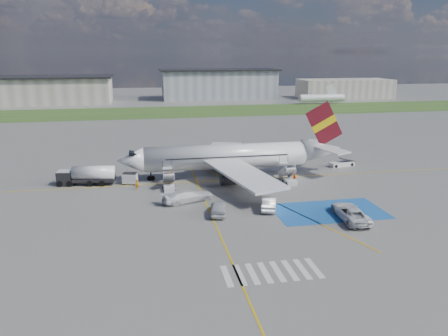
{
  "coord_description": "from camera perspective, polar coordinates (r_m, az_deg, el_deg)",
  "views": [
    {
      "loc": [
        -12.8,
        -53.01,
        19.69
      ],
      "look_at": [
        -1.67,
        6.57,
        3.5
      ],
      "focal_mm": 35.0,
      "sensor_mm": 36.0,
      "label": 1
    }
  ],
  "objects": [
    {
      "name": "car_silver_b",
      "position": [
        56.66,
        5.9,
        -4.57
      ],
      "size": [
        3.24,
        5.32,
        1.66
      ],
      "primitive_type": "imported",
      "rotation": [
        0.0,
        0.0,
        2.82
      ],
      "color": "silver",
      "rests_on": "ground"
    },
    {
      "name": "fuel_tanker",
      "position": [
        69.74,
        -17.47,
        -1.1
      ],
      "size": [
        8.79,
        3.53,
        2.92
      ],
      "rotation": [
        0.0,
        0.0,
        -0.14
      ],
      "color": "black",
      "rests_on": "ground"
    },
    {
      "name": "car_silver_a",
      "position": [
        54.7,
        -0.72,
        -5.19
      ],
      "size": [
        2.93,
        5.27,
        1.7
      ],
      "primitive_type": "imported",
      "rotation": [
        0.0,
        0.0,
        2.95
      ],
      "color": "silver",
      "rests_on": "ground"
    },
    {
      "name": "crew_nose",
      "position": [
        67.36,
        -7.01,
        -1.31
      ],
      "size": [
        1.18,
        1.14,
        1.91
      ],
      "primitive_type": "imported",
      "rotation": [
        0.0,
        0.0,
        -0.64
      ],
      "color": "orange",
      "rests_on": "ground"
    },
    {
      "name": "ground",
      "position": [
        57.98,
        2.82,
        -4.92
      ],
      "size": [
        400.0,
        400.0,
        0.0
      ],
      "primitive_type": "plane",
      "color": "#60605E",
      "rests_on": "ground"
    },
    {
      "name": "airstairs_fwd",
      "position": [
        64.68,
        -7.19,
        -2.31
      ],
      "size": [
        1.9,
        5.2,
        3.6
      ],
      "color": "silver",
      "rests_on": "ground"
    },
    {
      "name": "airstairs_aft",
      "position": [
        68.17,
        8.52,
        -1.46
      ],
      "size": [
        1.9,
        5.2,
        3.6
      ],
      "color": "silver",
      "rests_on": "ground"
    },
    {
      "name": "grass_strip",
      "position": [
        149.86,
        -5.64,
        7.34
      ],
      "size": [
        400.0,
        30.0,
        0.01
      ],
      "primitive_type": "cube",
      "color": "#2D4C1E",
      "rests_on": "ground"
    },
    {
      "name": "terminal_west",
      "position": [
        188.39,
        -23.82,
        9.24
      ],
      "size": [
        60.0,
        22.0,
        10.0
      ],
      "primitive_type": "cube",
      "color": "gray",
      "rests_on": "ground"
    },
    {
      "name": "staging_box",
      "position": [
        57.53,
        13.54,
        -5.49
      ],
      "size": [
        14.0,
        8.0,
        0.01
      ],
      "primitive_type": "cube",
      "color": "#1A539F",
      "rests_on": "ground"
    },
    {
      "name": "belt_loader",
      "position": [
        80.34,
        15.14,
        0.51
      ],
      "size": [
        5.05,
        2.6,
        1.46
      ],
      "rotation": [
        0.0,
        0.0,
        0.2
      ],
      "color": "silver",
      "rests_on": "ground"
    },
    {
      "name": "terminal_east",
      "position": [
        201.79,
        15.49,
        9.97
      ],
      "size": [
        40.0,
        16.0,
        8.0
      ],
      "primitive_type": "cube",
      "color": "gray",
      "rests_on": "ground"
    },
    {
      "name": "terminal_centre",
      "position": [
        191.34,
        -0.7,
        10.85
      ],
      "size": [
        48.0,
        18.0,
        12.0
      ],
      "primitive_type": "cube",
      "color": "gray",
      "rests_on": "ground"
    },
    {
      "name": "van_white_b",
      "position": [
        59.25,
        -4.74,
        -3.42
      ],
      "size": [
        5.83,
        3.77,
        2.12
      ],
      "primitive_type": "imported",
      "rotation": [
        0.0,
        0.0,
        1.89
      ],
      "color": "white",
      "rests_on": "ground"
    },
    {
      "name": "gpu_cart",
      "position": [
        68.39,
        -12.17,
        -1.42
      ],
      "size": [
        2.41,
        1.86,
        1.79
      ],
      "rotation": [
        0.0,
        0.0,
        -0.25
      ],
      "color": "silver",
      "rests_on": "ground"
    },
    {
      "name": "crew_fwd",
      "position": [
        65.38,
        -11.29,
        -2.15
      ],
      "size": [
        0.68,
        0.59,
        1.56
      ],
      "primitive_type": "imported",
      "rotation": [
        0.0,
        0.0,
        0.46
      ],
      "color": "orange",
      "rests_on": "ground"
    },
    {
      "name": "taxiway_line_main",
      "position": [
        69.12,
        0.53,
        -1.59
      ],
      "size": [
        120.0,
        0.2,
        0.01
      ],
      "primitive_type": "cube",
      "color": "gold",
      "rests_on": "ground"
    },
    {
      "name": "airliner",
      "position": [
        70.43,
        1.43,
        1.57
      ],
      "size": [
        36.81,
        32.95,
        11.92
      ],
      "color": "silver",
      "rests_on": "ground"
    },
    {
      "name": "taxiway_line_cross",
      "position": [
        47.94,
        -0.28,
        -9.29
      ],
      "size": [
        0.2,
        60.0,
        0.01
      ],
      "primitive_type": "cube",
      "color": "gold",
      "rests_on": "ground"
    },
    {
      "name": "taxiway_line_diag",
      "position": [
        69.12,
        0.53,
        -1.59
      ],
      "size": [
        20.71,
        56.45,
        0.01
      ],
      "primitive_type": "cube",
      "rotation": [
        0.0,
        0.0,
        0.35
      ],
      "color": "gold",
      "rests_on": "ground"
    },
    {
      "name": "crosswalk",
      "position": [
        41.64,
        6.21,
        -13.35
      ],
      "size": [
        9.0,
        4.0,
        0.01
      ],
      "color": "silver",
      "rests_on": "ground"
    },
    {
      "name": "van_white_a",
      "position": [
        55.22,
        16.2,
        -5.31
      ],
      "size": [
        3.29,
        6.21,
        2.25
      ],
      "primitive_type": "imported",
      "rotation": [
        0.0,
        0.0,
        3.05
      ],
      "color": "silver",
      "rests_on": "ground"
    },
    {
      "name": "crew_aft",
      "position": [
        68.3,
        9.2,
        -1.29
      ],
      "size": [
        0.51,
        0.99,
        1.61
      ],
      "primitive_type": "imported",
      "rotation": [
        0.0,
        0.0,
        1.7
      ],
      "color": "#F15D0C",
      "rests_on": "ground"
    }
  ]
}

